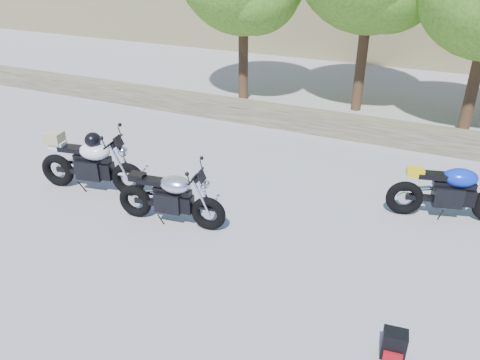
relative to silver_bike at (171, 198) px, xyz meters
name	(u,v)px	position (x,y,z in m)	size (l,w,h in m)	color
ground	(202,247)	(0.79, -0.41, -0.48)	(90.00, 90.00, 0.00)	gray
stone_wall	(307,121)	(0.79, 5.09, -0.23)	(22.00, 0.55, 0.50)	#47422F
silver_bike	(171,198)	(0.00, 0.00, 0.00)	(1.95, 0.62, 0.98)	black
white_bike	(90,162)	(-1.99, 0.36, 0.11)	(2.15, 0.70, 1.19)	black
blue_bike	(450,192)	(4.22, 2.09, 0.02)	(2.02, 0.77, 1.03)	black
backpack	(394,345)	(3.83, -1.42, -0.30)	(0.29, 0.26, 0.37)	black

